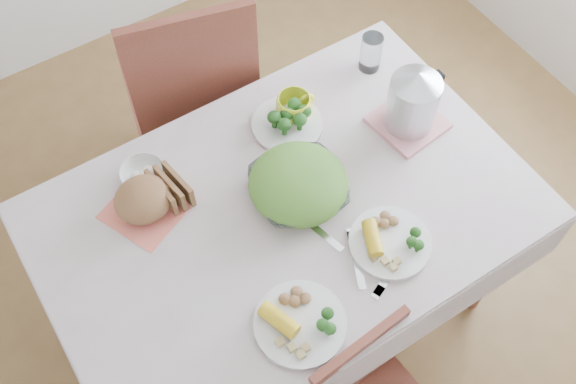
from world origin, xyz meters
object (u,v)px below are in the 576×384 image
dining_table (286,265)px  dinner_plate_right (390,243)px  chair_far (191,93)px  dinner_plate_left (300,324)px  electric_kettle (413,101)px  yellow_mug (294,107)px  salad_bowl (298,189)px

dining_table → dinner_plate_right: bearing=-54.3°
chair_far → dinner_plate_left: chair_far is taller
dining_table → chair_far: size_ratio=1.31×
electric_kettle → yellow_mug: bearing=118.4°
chair_far → salad_bowl: size_ratio=3.68×
dining_table → dinner_plate_left: (-0.17, -0.34, 0.40)m
dining_table → salad_bowl: size_ratio=4.82×
dining_table → electric_kettle: (0.52, 0.06, 0.51)m
dinner_plate_right → yellow_mug: size_ratio=2.09×
chair_far → salad_bowl: bearing=103.7°
chair_far → yellow_mug: size_ratio=8.96×
salad_bowl → dinner_plate_right: bearing=-65.7°
salad_bowl → dinner_plate_right: (0.13, -0.30, -0.02)m
dinner_plate_left → dinner_plate_right: size_ratio=1.05×
yellow_mug → dinner_plate_left: bearing=-121.6°
dinner_plate_right → yellow_mug: bearing=87.4°
chair_far → dinner_plate_left: bearing=92.5°
chair_far → dinner_plate_right: size_ratio=4.30×
chair_far → dinner_plate_right: bearing=110.7°
dinner_plate_left → dinner_plate_right: (0.36, 0.07, 0.00)m
yellow_mug → chair_far: bearing=106.4°
salad_bowl → electric_kettle: size_ratio=1.25×
dinner_plate_right → yellow_mug: yellow_mug is taller
dining_table → dinner_plate_right: dinner_plate_right is taller
dining_table → electric_kettle: bearing=6.7°
dining_table → dinner_plate_right: 0.52m
dinner_plate_right → dining_table: bearing=125.7°
salad_bowl → yellow_mug: (0.16, 0.27, 0.01)m
dining_table → salad_bowl: salad_bowl is taller
dinner_plate_left → salad_bowl: bearing=57.5°
chair_far → electric_kettle: same height
chair_far → yellow_mug: (0.15, -0.53, 0.34)m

